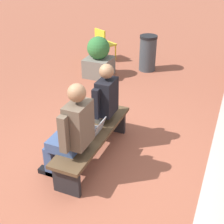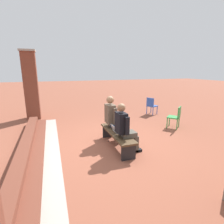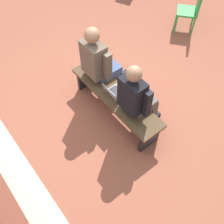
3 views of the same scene
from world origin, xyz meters
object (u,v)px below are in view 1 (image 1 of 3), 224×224
object	(u,v)px
person_adult	(71,131)
laptop	(94,130)
person_student	(100,103)
bench	(94,138)
plastic_chair_foreground	(104,43)
planter	(99,58)
litter_bin	(148,53)

from	to	relation	value
person_adult	laptop	distance (m)	0.54
person_student	bench	bearing A→B (deg)	9.69
person_adult	plastic_chair_foreground	bearing A→B (deg)	-160.98
planter	laptop	bearing A→B (deg)	23.66
person_student	person_adult	bearing A→B (deg)	-0.24
person_adult	plastic_chair_foreground	world-z (taller)	person_adult
litter_bin	plastic_chair_foreground	bearing A→B (deg)	-100.05
person_student	plastic_chair_foreground	size ratio (longest dim) A/B	1.61
plastic_chair_foreground	laptop	bearing A→B (deg)	22.20
person_student	laptop	bearing A→B (deg)	11.32
person_student	person_adult	world-z (taller)	person_adult
person_adult	planter	xyz separation A→B (m)	(-3.37, -1.18, -0.31)
planter	plastic_chair_foreground	bearing A→B (deg)	-162.11
person_adult	planter	distance (m)	3.58
planter	bench	bearing A→B (deg)	23.47
planter	person_student	bearing A→B (deg)	25.47
litter_bin	bench	bearing A→B (deg)	4.85
bench	person_adult	bearing A→B (deg)	-8.54
bench	laptop	distance (m)	0.15
litter_bin	planter	bearing A→B (deg)	-49.80
laptop	planter	world-z (taller)	planter
laptop	planter	bearing A→B (deg)	-156.34
person_adult	plastic_chair_foreground	distance (m)	4.65
plastic_chair_foreground	bench	bearing A→B (deg)	22.05
person_student	litter_bin	distance (m)	3.31
person_student	litter_bin	xyz separation A→B (m)	(-3.29, -0.25, -0.29)
planter	person_adult	bearing A→B (deg)	19.36
bench	plastic_chair_foreground	world-z (taller)	plastic_chair_foreground
laptop	person_student	bearing A→B (deg)	-168.68
bench	person_student	world-z (taller)	person_student
laptop	plastic_chair_foreground	distance (m)	4.22
planter	litter_bin	xyz separation A→B (m)	(-0.80, 0.94, -0.00)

